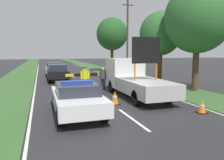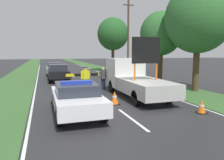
# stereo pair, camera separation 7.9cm
# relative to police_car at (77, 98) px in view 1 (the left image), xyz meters

# --- Properties ---
(ground_plane) EXTENTS (160.00, 160.00, 0.00)m
(ground_plane) POSITION_rel_police_car_xyz_m (1.96, 0.86, -0.71)
(ground_plane) COLOR #28282B
(lane_markings) EXTENTS (7.72, 53.96, 0.01)m
(lane_markings) POSITION_rel_police_car_xyz_m (1.96, 12.88, -0.71)
(lane_markings) COLOR silver
(lane_markings) RESTS_ON ground
(grass_verge_left) EXTENTS (3.34, 120.00, 0.03)m
(grass_verge_left) POSITION_rel_police_car_xyz_m (-3.62, 20.86, -0.70)
(grass_verge_left) COLOR #38602D
(grass_verge_left) RESTS_ON ground
(grass_verge_right) EXTENTS (3.34, 120.00, 0.03)m
(grass_verge_right) POSITION_rel_police_car_xyz_m (7.54, 20.86, -0.70)
(grass_verge_right) COLOR #38602D
(grass_verge_right) RESTS_ON ground
(police_car) EXTENTS (1.85, 4.50, 1.43)m
(police_car) POSITION_rel_police_car_xyz_m (0.00, 0.00, 0.00)
(police_car) COLOR white
(police_car) RESTS_ON ground
(work_truck) EXTENTS (2.05, 6.14, 3.39)m
(work_truck) POSITION_rel_police_car_xyz_m (3.91, 3.05, 0.34)
(work_truck) COLOR white
(work_truck) RESTS_ON ground
(road_barrier) EXTENTS (3.45, 0.08, 1.10)m
(road_barrier) POSITION_rel_police_car_xyz_m (1.94, 6.31, 0.21)
(road_barrier) COLOR black
(road_barrier) RESTS_ON ground
(police_officer) EXTENTS (0.60, 0.38, 1.66)m
(police_officer) POSITION_rel_police_car_xyz_m (1.37, 5.21, 0.27)
(police_officer) COLOR #191E38
(police_officer) RESTS_ON ground
(pedestrian_civilian) EXTENTS (0.56, 0.35, 1.55)m
(pedestrian_civilian) POSITION_rel_police_car_xyz_m (2.70, 5.54, 0.20)
(pedestrian_civilian) COLOR #191E38
(pedestrian_civilian) RESTS_ON ground
(traffic_cone_near_police) EXTENTS (0.41, 0.41, 0.57)m
(traffic_cone_near_police) POSITION_rel_police_car_xyz_m (5.15, -1.49, -0.44)
(traffic_cone_near_police) COLOR black
(traffic_cone_near_police) RESTS_ON ground
(traffic_cone_centre_front) EXTENTS (0.48, 0.48, 0.66)m
(traffic_cone_centre_front) POSITION_rel_police_car_xyz_m (2.09, 1.18, -0.39)
(traffic_cone_centre_front) COLOR black
(traffic_cone_centre_front) RESTS_ON ground
(traffic_cone_near_truck) EXTENTS (0.44, 0.44, 0.61)m
(traffic_cone_near_truck) POSITION_rel_police_car_xyz_m (5.07, 7.71, -0.41)
(traffic_cone_near_truck) COLOR black
(traffic_cone_near_truck) RESTS_ON ground
(traffic_cone_behind_barrier) EXTENTS (0.41, 0.41, 0.57)m
(traffic_cone_behind_barrier) POSITION_rel_police_car_xyz_m (-0.32, 5.36, -0.44)
(traffic_cone_behind_barrier) COLOR black
(traffic_cone_behind_barrier) RESTS_ON ground
(traffic_cone_lane_edge) EXTENTS (0.45, 0.45, 0.62)m
(traffic_cone_lane_edge) POSITION_rel_police_car_xyz_m (-0.72, 2.54, -0.41)
(traffic_cone_lane_edge) COLOR black
(traffic_cone_lane_edge) RESTS_ON ground
(queued_car_sedan_black) EXTENTS (1.73, 4.16, 1.53)m
(queued_car_sedan_black) POSITION_rel_police_car_xyz_m (0.01, 11.24, 0.09)
(queued_car_sedan_black) COLOR black
(queued_car_sedan_black) RESTS_ON ground
(queued_car_sedan_silver) EXTENTS (1.86, 4.17, 1.46)m
(queued_car_sedan_silver) POSITION_rel_police_car_xyz_m (0.04, 16.50, 0.04)
(queued_car_sedan_silver) COLOR #B2B2B7
(queued_car_sedan_silver) RESTS_ON ground
(roadside_tree_near_left) EXTENTS (3.15, 3.15, 5.67)m
(roadside_tree_near_left) POSITION_rel_police_car_xyz_m (7.31, 5.81, 3.27)
(roadside_tree_near_left) COLOR #4C3823
(roadside_tree_near_left) RESTS_ON ground
(roadside_tree_near_right) EXTENTS (4.18, 4.18, 7.26)m
(roadside_tree_near_right) POSITION_rel_police_car_xyz_m (7.90, 19.45, 4.33)
(roadside_tree_near_right) COLOR #4C3823
(roadside_tree_near_right) RESTS_ON ground
(roadside_tree_mid_left) EXTENTS (4.30, 4.30, 7.05)m
(roadside_tree_mid_left) POSITION_rel_police_car_xyz_m (8.43, 3.09, 4.06)
(roadside_tree_mid_left) COLOR #4C3823
(roadside_tree_mid_left) RESTS_ON ground
(utility_pole) EXTENTS (1.20, 0.20, 8.33)m
(utility_pole) POSITION_rel_police_car_xyz_m (7.47, 12.83, 3.57)
(utility_pole) COLOR #473828
(utility_pole) RESTS_ON ground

